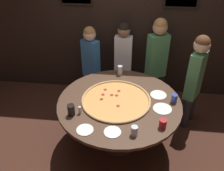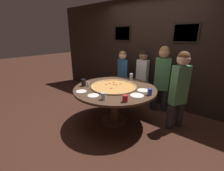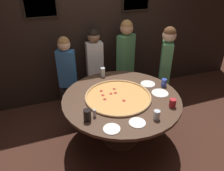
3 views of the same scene
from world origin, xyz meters
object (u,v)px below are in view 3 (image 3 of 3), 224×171
(dining_table, at_px, (121,105))
(diner_centre_back, at_px, (165,64))
(white_plate_left_side, at_px, (137,123))
(white_plate_far_back, at_px, (148,84))
(white_plate_near_front, at_px, (160,93))
(diner_far_left, at_px, (95,62))
(drink_cup_near_left, at_px, (87,115))
(drink_cup_centre_back, at_px, (103,72))
(diner_side_right, at_px, (126,56))
(white_plate_beside_cup, at_px, (112,129))
(giant_pizza, at_px, (118,97))
(drink_cup_by_shaker, at_px, (164,83))
(diner_side_left, at_px, (67,71))
(condiment_shaker, at_px, (95,113))
(drink_cup_front_edge, at_px, (173,103))
(drink_cup_far_left, at_px, (157,115))

(dining_table, distance_m, diner_centre_back, 1.19)
(white_plate_left_side, height_order, white_plate_far_back, same)
(white_plate_near_front, distance_m, diner_far_left, 1.38)
(drink_cup_near_left, bearing_deg, drink_cup_centre_back, 62.90)
(drink_cup_near_left, height_order, diner_side_right, diner_side_right)
(drink_cup_near_left, height_order, white_plate_beside_cup, drink_cup_near_left)
(giant_pizza, distance_m, drink_cup_by_shaker, 0.74)
(drink_cup_by_shaker, xyz_separation_m, diner_side_left, (-1.25, 0.97, -0.04))
(white_plate_left_side, xyz_separation_m, white_plate_far_back, (0.54, 0.75, 0.00))
(diner_side_right, xyz_separation_m, diner_centre_back, (0.52, -0.49, -0.02))
(white_plate_left_side, bearing_deg, white_plate_beside_cup, 179.82)
(white_plate_near_front, bearing_deg, diner_side_right, 91.55)
(diner_side_left, relative_size, diner_centre_back, 0.91)
(dining_table, relative_size, diner_centre_back, 1.09)
(white_plate_near_front, distance_m, white_plate_far_back, 0.29)
(giant_pizza, bearing_deg, white_plate_beside_cup, -117.58)
(drink_cup_centre_back, xyz_separation_m, diner_centre_back, (1.07, -0.10, 0.01))
(condiment_shaker, bearing_deg, drink_cup_by_shaker, 16.58)
(drink_cup_front_edge, bearing_deg, drink_cup_far_left, -154.80)
(condiment_shaker, bearing_deg, white_plate_near_front, 10.58)
(giant_pizza, height_order, white_plate_beside_cup, giant_pizza)
(giant_pizza, bearing_deg, drink_cup_front_edge, -37.32)
(drink_cup_front_edge, distance_m, diner_side_right, 1.47)
(white_plate_beside_cup, bearing_deg, diner_side_left, 97.73)
(dining_table, relative_size, drink_cup_far_left, 13.96)
(drink_cup_near_left, relative_size, drink_cup_by_shaker, 1.25)
(diner_far_left, bearing_deg, giant_pizza, 91.16)
(drink_cup_far_left, bearing_deg, diner_side_right, 79.49)
(giant_pizza, height_order, drink_cup_far_left, drink_cup_far_left)
(diner_centre_back, bearing_deg, dining_table, -32.20)
(drink_cup_near_left, distance_m, drink_cup_by_shaker, 1.30)
(dining_table, relative_size, drink_cup_centre_back, 11.06)
(giant_pizza, distance_m, white_plate_far_back, 0.58)
(drink_cup_far_left, distance_m, diner_side_right, 1.65)
(drink_cup_centre_back, bearing_deg, drink_cup_front_edge, -62.40)
(white_plate_near_front, bearing_deg, giant_pizza, 170.00)
(giant_pizza, xyz_separation_m, drink_cup_by_shaker, (0.74, 0.05, 0.04))
(giant_pizza, relative_size, drink_cup_far_left, 7.87)
(drink_cup_centre_back, xyz_separation_m, drink_cup_far_left, (0.26, -1.23, -0.01))
(condiment_shaker, relative_size, diner_side_right, 0.07)
(condiment_shaker, bearing_deg, diner_side_left, 94.48)
(white_plate_beside_cup, relative_size, white_plate_far_back, 0.89)
(drink_cup_near_left, bearing_deg, drink_cup_far_left, -18.36)
(white_plate_far_back, bearing_deg, drink_cup_centre_back, 139.42)
(drink_cup_near_left, bearing_deg, white_plate_near_front, 11.56)
(giant_pizza, distance_m, white_plate_beside_cup, 0.64)
(condiment_shaker, distance_m, diner_centre_back, 1.70)
(condiment_shaker, bearing_deg, drink_cup_far_left, -23.59)
(dining_table, height_order, white_plate_beside_cup, white_plate_beside_cup)
(white_plate_far_back, bearing_deg, white_plate_beside_cup, -138.43)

